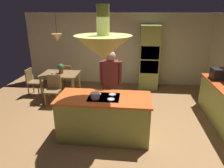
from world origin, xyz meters
TOP-DOWN VIEW (x-y plane):
  - ground at (0.00, 0.00)m, footprint 8.16×8.16m
  - wall_back at (0.00, 3.45)m, footprint 6.80×0.10m
  - kitchen_island at (0.00, -0.20)m, footprint 1.95×0.91m
  - oven_tower at (1.10, 3.04)m, footprint 0.66×0.62m
  - dining_table at (-1.70, 1.90)m, footprint 1.13×0.82m
  - person_at_island at (0.06, 0.52)m, footprint 0.53×0.23m
  - range_hood at (0.00, -0.20)m, footprint 1.10×1.10m
  - pendant_light_over_table at (-1.70, 1.90)m, footprint 0.32×0.32m
  - chair_facing_island at (-1.70, 1.27)m, footprint 0.40×0.40m
  - chair_by_back_wall at (-1.70, 2.53)m, footprint 0.40×0.40m
  - chair_at_corner at (-2.64, 1.90)m, footprint 0.40×0.40m
  - potted_plant_on_table at (-1.67, 1.91)m, footprint 0.20×0.20m
  - cup_on_table at (-1.87, 1.69)m, footprint 0.07×0.07m
  - microwave_on_counter at (2.84, 1.33)m, footprint 0.46×0.36m
  - cooking_pot_on_cooktop at (-0.16, -0.33)m, footprint 0.18×0.18m

SIDE VIEW (x-z plane):
  - ground at x=0.00m, z-range 0.00..0.00m
  - kitchen_island at x=0.00m, z-range -0.01..0.93m
  - chair_facing_island at x=-1.70m, z-range 0.07..0.94m
  - chair_by_back_wall at x=-1.70m, z-range 0.07..0.94m
  - chair_at_corner at x=-2.64m, z-range 0.07..0.94m
  - dining_table at x=-1.70m, z-range 0.28..1.04m
  - cup_on_table at x=-1.87m, z-range 0.76..0.85m
  - potted_plant_on_table at x=-1.67m, z-range 0.78..1.08m
  - cooking_pot_on_cooktop at x=-0.16m, z-range 0.94..1.06m
  - person_at_island at x=0.06m, z-range 0.14..1.88m
  - microwave_on_counter at x=2.84m, z-range 0.92..1.20m
  - oven_tower at x=1.10m, z-range 0.00..2.16m
  - wall_back at x=0.00m, z-range 0.00..2.55m
  - pendant_light_over_table at x=-1.70m, z-range 1.45..2.27m
  - range_hood at x=0.00m, z-range 1.47..2.47m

